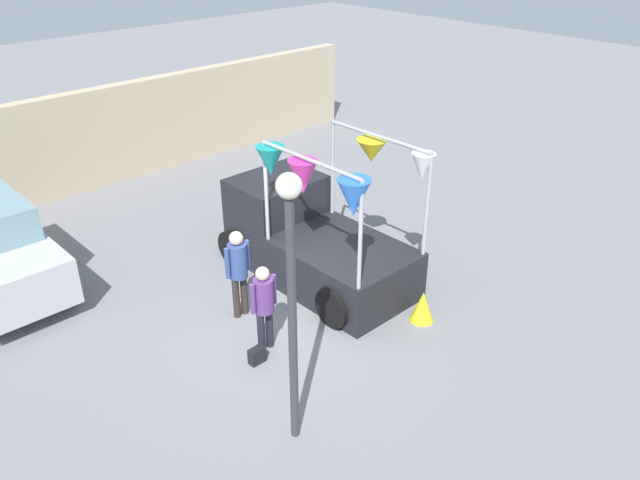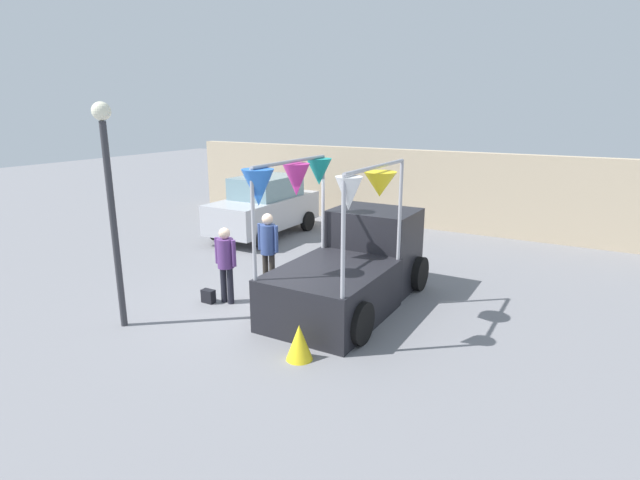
% 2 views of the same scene
% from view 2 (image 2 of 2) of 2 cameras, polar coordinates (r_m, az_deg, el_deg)
% --- Properties ---
extents(ground_plane, '(60.00, 60.00, 0.00)m').
position_cam_2_polar(ground_plane, '(10.51, -5.23, -7.31)').
color(ground_plane, slate).
extents(vendor_truck, '(2.53, 4.17, 3.02)m').
position_cam_2_polar(vendor_truck, '(10.36, 3.84, -2.39)').
color(vendor_truck, black).
rests_on(vendor_truck, ground).
extents(parked_car, '(1.88, 4.00, 1.88)m').
position_cam_2_polar(parked_car, '(15.89, -6.35, 3.86)').
color(parked_car, '#B7B7BC').
rests_on(parked_car, ground).
extents(person_customer, '(0.53, 0.34, 1.61)m').
position_cam_2_polar(person_customer, '(10.41, -10.73, -2.06)').
color(person_customer, black).
rests_on(person_customer, ground).
extents(person_vendor, '(0.53, 0.34, 1.74)m').
position_cam_2_polar(person_vendor, '(11.04, -5.95, -0.44)').
color(person_vendor, '#2D2823').
rests_on(person_vendor, ground).
extents(handbag, '(0.28, 0.16, 0.28)m').
position_cam_2_polar(handbag, '(10.76, -12.64, -6.28)').
color(handbag, black).
rests_on(handbag, ground).
extents(street_lamp, '(0.32, 0.32, 4.06)m').
position_cam_2_polar(street_lamp, '(9.49, -22.94, 5.73)').
color(street_lamp, '#333338').
rests_on(street_lamp, ground).
extents(brick_boundary_wall, '(18.00, 0.36, 2.60)m').
position_cam_2_polar(brick_boundary_wall, '(17.33, 10.51, 5.82)').
color(brick_boundary_wall, tan).
rests_on(brick_boundary_wall, ground).
extents(folded_kite_bundle_sunflower, '(0.59, 0.59, 0.60)m').
position_cam_2_polar(folded_kite_bundle_sunflower, '(8.21, -2.39, -11.59)').
color(folded_kite_bundle_sunflower, yellow).
rests_on(folded_kite_bundle_sunflower, ground).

